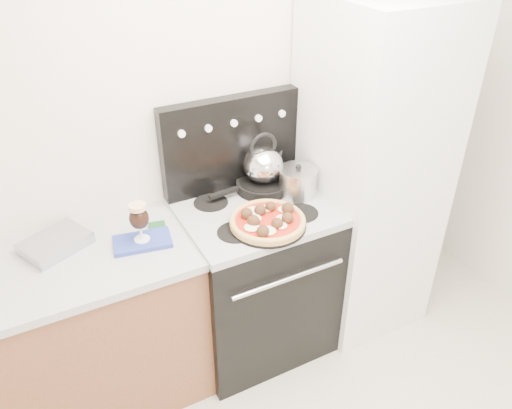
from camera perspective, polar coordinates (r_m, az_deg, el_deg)
room_shell at (r=1.72m, az=11.20°, el=-5.77°), size 3.52×3.01×2.52m
base_cabinet at (r=2.68m, az=-22.63°, el=-15.01°), size 1.45×0.60×0.86m
countertop at (r=2.39m, az=-24.85°, el=-7.51°), size 1.48×0.63×0.04m
stove_body at (r=2.83m, az=-0.11°, el=-8.64°), size 0.76×0.65×0.88m
cooktop at (r=2.56m, az=-0.12°, el=-0.79°), size 0.76×0.65×0.04m
backguard at (r=2.64m, az=-2.91°, el=7.02°), size 0.76×0.08×0.50m
fridge at (r=2.86m, az=12.68°, el=3.36°), size 0.64×0.68×1.90m
foil_sheet at (r=2.46m, az=-21.94°, el=-4.12°), size 0.34×0.31×0.06m
oven_mitt at (r=2.38m, az=-12.85°, el=-4.16°), size 0.29×0.20×0.02m
beer_glass at (r=2.32m, az=-13.17°, el=-1.98°), size 0.10×0.10×0.20m
pizza_pan at (r=2.41m, az=1.32°, el=-2.36°), size 0.41×0.41×0.01m
pizza at (r=2.39m, az=1.33°, el=-1.73°), size 0.42×0.42×0.05m
skillet at (r=2.69m, az=0.78°, el=2.22°), size 0.32×0.32×0.05m
tea_kettle at (r=2.63m, az=0.80°, el=4.93°), size 0.27×0.27×0.23m
stock_pot at (r=2.63m, az=4.79°, el=2.50°), size 0.21×0.21×0.14m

